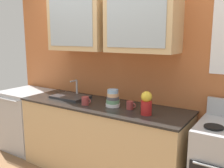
{
  "coord_description": "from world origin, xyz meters",
  "views": [
    {
      "loc": [
        1.65,
        -2.31,
        1.66
      ],
      "look_at": [
        0.15,
        0.0,
        1.14
      ],
      "focal_mm": 39.95,
      "sensor_mm": 36.0,
      "label": 1
    }
  ],
  "objects_px": {
    "bowl_stack": "(113,99)",
    "cup_near_sink": "(85,101)",
    "dishwasher": "(27,119)",
    "cup_near_bowls": "(130,105)",
    "vase": "(146,103)",
    "sink_faucet": "(71,96)"
  },
  "relations": [
    {
      "from": "bowl_stack",
      "to": "vase",
      "type": "height_order",
      "value": "vase"
    },
    {
      "from": "bowl_stack",
      "to": "cup_near_bowls",
      "type": "height_order",
      "value": "bowl_stack"
    },
    {
      "from": "bowl_stack",
      "to": "cup_near_bowls",
      "type": "bearing_deg",
      "value": 0.74
    },
    {
      "from": "bowl_stack",
      "to": "vase",
      "type": "relative_size",
      "value": 0.81
    },
    {
      "from": "bowl_stack",
      "to": "cup_near_sink",
      "type": "relative_size",
      "value": 1.6
    },
    {
      "from": "vase",
      "to": "cup_near_sink",
      "type": "height_order",
      "value": "vase"
    },
    {
      "from": "cup_near_sink",
      "to": "dishwasher",
      "type": "relative_size",
      "value": 0.14
    },
    {
      "from": "bowl_stack",
      "to": "cup_near_bowls",
      "type": "distance_m",
      "value": 0.23
    },
    {
      "from": "bowl_stack",
      "to": "cup_near_sink",
      "type": "bearing_deg",
      "value": -158.31
    },
    {
      "from": "cup_near_bowls",
      "to": "dishwasher",
      "type": "distance_m",
      "value": 1.82
    },
    {
      "from": "cup_near_sink",
      "to": "cup_near_bowls",
      "type": "height_order",
      "value": "cup_near_sink"
    },
    {
      "from": "vase",
      "to": "cup_near_sink",
      "type": "distance_m",
      "value": 0.76
    },
    {
      "from": "bowl_stack",
      "to": "cup_near_sink",
      "type": "distance_m",
      "value": 0.33
    },
    {
      "from": "sink_faucet",
      "to": "cup_near_sink",
      "type": "height_order",
      "value": "sink_faucet"
    },
    {
      "from": "dishwasher",
      "to": "sink_faucet",
      "type": "bearing_deg",
      "value": 2.35
    },
    {
      "from": "vase",
      "to": "dishwasher",
      "type": "relative_size",
      "value": 0.27
    },
    {
      "from": "sink_faucet",
      "to": "cup_near_sink",
      "type": "distance_m",
      "value": 0.41
    },
    {
      "from": "cup_near_bowls",
      "to": "dishwasher",
      "type": "bearing_deg",
      "value": 179.94
    },
    {
      "from": "vase",
      "to": "cup_near_sink",
      "type": "bearing_deg",
      "value": -176.72
    },
    {
      "from": "sink_faucet",
      "to": "vase",
      "type": "bearing_deg",
      "value": -5.89
    },
    {
      "from": "sink_faucet",
      "to": "cup_near_bowls",
      "type": "bearing_deg",
      "value": -2.33
    },
    {
      "from": "cup_near_sink",
      "to": "cup_near_bowls",
      "type": "relative_size",
      "value": 1.12
    }
  ]
}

